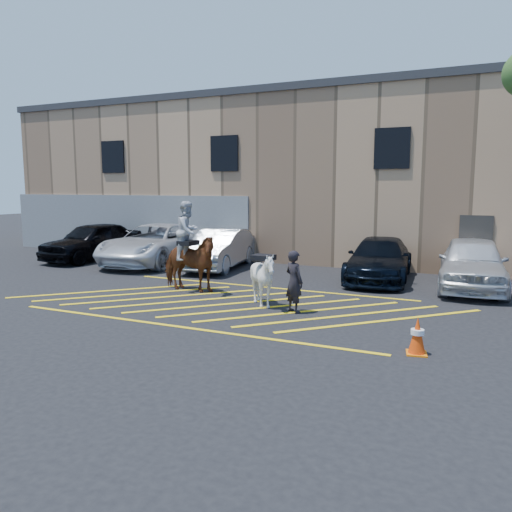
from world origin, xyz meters
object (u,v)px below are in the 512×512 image
at_px(car_white_suv, 472,263).
at_px(mounted_bay, 188,255).
at_px(car_white_pickup, 156,244).
at_px(saddled_white, 263,279).
at_px(car_black_suv, 93,241).
at_px(handler, 294,282).
at_px(car_blue_suv, 379,259).
at_px(traffic_cone, 417,336).
at_px(car_silver_sedan, 220,249).

relative_size(car_white_suv, mounted_bay, 1.75).
relative_size(car_white_pickup, saddled_white, 3.97).
distance_m(car_black_suv, car_white_suv, 15.32).
height_order(car_black_suv, handler, car_black_suv).
bearing_deg(car_white_suv, mounted_bay, -156.03).
relative_size(car_black_suv, car_white_pickup, 0.82).
relative_size(car_blue_suv, car_white_suv, 1.01).
height_order(car_black_suv, car_blue_suv, car_black_suv).
xyz_separation_m(car_white_pickup, traffic_cone, (11.37, -7.41, -0.46)).
height_order(car_black_suv, saddled_white, car_black_suv).
bearing_deg(car_blue_suv, handler, -106.06).
height_order(car_silver_sedan, handler, handler).
bearing_deg(car_blue_suv, mounted_bay, -143.13).
relative_size(car_black_suv, car_blue_suv, 0.99).
bearing_deg(car_white_pickup, saddled_white, -39.74).
xyz_separation_m(car_silver_sedan, mounted_bay, (1.23, -4.24, 0.35)).
bearing_deg(car_white_suv, handler, -131.30).
relative_size(car_black_suv, handler, 3.05).
height_order(car_white_suv, saddled_white, car_white_suv).
bearing_deg(car_white_suv, car_blue_suv, 169.58).
bearing_deg(car_white_suv, car_black_suv, 177.22).
xyz_separation_m(saddled_white, traffic_cone, (4.24, -2.32, -0.39)).
xyz_separation_m(car_white_suv, traffic_cone, (-0.79, -7.17, -0.46)).
bearing_deg(car_black_suv, mounted_bay, -23.78).
height_order(car_blue_suv, traffic_cone, car_blue_suv).
height_order(car_white_pickup, car_silver_sedan, car_white_pickup).
distance_m(car_white_pickup, car_silver_sedan, 3.03).
height_order(car_blue_suv, mounted_bay, mounted_bay).
bearing_deg(traffic_cone, handler, 147.66).
relative_size(handler, mounted_bay, 0.58).
distance_m(car_white_suv, traffic_cone, 7.23).
bearing_deg(car_black_suv, car_silver_sedan, 6.83).
height_order(mounted_bay, saddled_white, mounted_bay).
bearing_deg(traffic_cone, car_silver_sedan, 138.33).
bearing_deg(handler, car_blue_suv, -71.16).
bearing_deg(car_white_pickup, mounted_bay, -49.03).
distance_m(handler, mounted_bay, 4.02).
relative_size(car_white_suv, traffic_cone, 6.63).
distance_m(car_white_pickup, handler, 9.71).
relative_size(car_white_pickup, car_white_suv, 1.23).
relative_size(car_blue_suv, traffic_cone, 6.72).
bearing_deg(handler, car_white_pickup, -3.06).
height_order(car_white_pickup, traffic_cone, car_white_pickup).
height_order(car_silver_sedan, car_white_suv, car_white_suv).
distance_m(car_black_suv, mounted_bay, 8.42).
relative_size(car_silver_sedan, car_blue_suv, 0.95).
bearing_deg(car_silver_sedan, car_white_suv, -8.79).
relative_size(handler, saddled_white, 1.07).
relative_size(car_white_suv, saddled_white, 3.24).
relative_size(mounted_bay, traffic_cone, 3.79).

